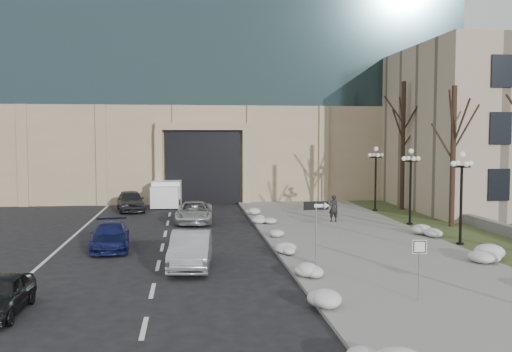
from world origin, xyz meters
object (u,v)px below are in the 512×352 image
Objects in this scene: lamppost_c at (411,176)px; box_truck at (168,193)px; car_a at (0,295)px; car_c at (110,236)px; pedestrian at (333,208)px; lamppost_d at (376,170)px; car_d at (194,212)px; car_e at (131,201)px; keep_sign at (419,257)px; one_way_sign at (320,214)px; car_b at (191,250)px; lamppost_b at (461,185)px.

box_truck is at bearing 140.06° from lamppost_c.
car_c is at bearing 79.80° from car_a.
lamppost_d is at bearing -136.78° from pedestrian.
lamppost_c is (13.12, -2.97, 2.40)m from car_d.
car_e is at bearing -34.61° from pedestrian.
keep_sign is (9.11, -28.31, 0.60)m from box_truck.
car_d is 1.68× the size of one_way_sign.
car_e is at bearing 86.40° from car_c.
car_c is 0.98× the size of car_e.
car_c is 9.11m from car_d.
car_c is 0.93× the size of lamppost_d.
car_e reaches higher than car_b.
one_way_sign is 9.36m from lamppost_b.
car_c is at bearing -98.21° from car_e.
pedestrian is (8.72, -1.38, 0.29)m from car_d.
pedestrian is 0.36× the size of lamppost_d.
car_b is 9.63m from keep_sign.
lamppost_b is at bearing 26.26° from one_way_sign.
keep_sign is 11.06m from lamppost_b.
keep_sign is at bearing -123.29° from lamppost_b.
car_c is 1.54× the size of one_way_sign.
lamppost_c is at bearing -9.84° from car_d.
one_way_sign is 13.70m from lamppost_c.
keep_sign is 23.01m from lamppost_d.
pedestrian is 15.40m from box_truck.
car_b is 22.27m from box_truck.
car_c is at bearing 148.48° from keep_sign.
box_truck is 1.34× the size of lamppost_d.
lamppost_d reaches higher than car_b.
car_d is (4.18, 8.09, 0.03)m from car_c.
lamppost_b reaches higher than car_d.
lamppost_c reaches higher than car_c.
lamppost_d is at bearing 17.98° from car_d.
car_a is 0.78× the size of car_b.
lamppost_d is (13.42, 16.04, 2.31)m from car_b.
car_d is at bearing 122.40° from keep_sign.
car_e is at bearing 107.35° from car_b.
lamppost_c is (0.00, 6.50, 0.00)m from lamppost_b.
lamppost_c reaches higher than car_e.
box_truck reaches higher than car_e.
car_b is at bearing 44.80° from car_a.
car_c is 18.20m from lamppost_c.
lamppost_c is at bearing -90.00° from lamppost_d.
pedestrian is at bearing -131.88° from lamppost_d.
car_a is 1.25× the size of one_way_sign.
lamppost_b is (8.21, 4.45, 0.69)m from one_way_sign.
car_e is (-4.28, 18.73, 0.01)m from car_b.
car_a is at bearing -105.88° from car_d.
one_way_sign is 0.61× the size of lamppost_d.
car_b reaches higher than car_d.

